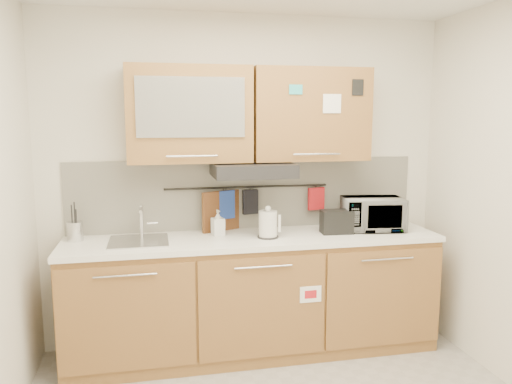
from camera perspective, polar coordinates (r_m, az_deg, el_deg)
name	(u,v)px	position (r m, az deg, el deg)	size (l,w,h in m)	color
wall_back	(246,181)	(4.01, -1.11, 1.23)	(3.20, 3.20, 0.00)	silver
base_cabinet	(254,301)	(3.93, -0.22, -12.38)	(2.80, 0.64, 0.88)	olive
countertop	(254,239)	(3.78, -0.21, -5.39)	(2.82, 0.62, 0.04)	white
backsplash	(247,194)	(4.01, -1.07, -0.21)	(2.80, 0.02, 0.56)	silver
upper_cabinets	(250,115)	(3.80, -0.70, 8.85)	(1.82, 0.37, 0.70)	olive
range_hood	(252,170)	(3.75, -0.40, 2.57)	(0.60, 0.46, 0.10)	black
sink	(139,241)	(3.72, -13.23, -5.46)	(0.42, 0.40, 0.26)	silver
utensil_rail	(248,187)	(3.96, -0.97, 0.57)	(0.02, 0.02, 1.30)	black
utensil_crock	(75,231)	(3.86, -19.96, -4.20)	(0.12, 0.12, 0.28)	silver
kettle	(268,225)	(3.72, 1.39, -3.79)	(0.18, 0.17, 0.24)	silver
toaster	(337,221)	(3.91, 9.19, -3.34)	(0.25, 0.16, 0.18)	black
microwave	(373,214)	(4.08, 13.20, -2.45)	(0.47, 0.32, 0.26)	#999999
soap_bottle	(218,223)	(3.80, -4.38, -3.51)	(0.09, 0.09, 0.20)	#999999
cutting_board	(224,220)	(3.96, -3.66, -3.25)	(0.39, 0.03, 0.48)	brown
oven_mitt	(226,205)	(3.94, -3.41, -1.44)	(0.13, 0.03, 0.22)	navy
dark_pouch	(250,202)	(3.97, -0.65, -1.14)	(0.12, 0.04, 0.20)	black
pot_holder	(316,199)	(4.11, 6.90, -0.76)	(0.15, 0.02, 0.18)	#AB161D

